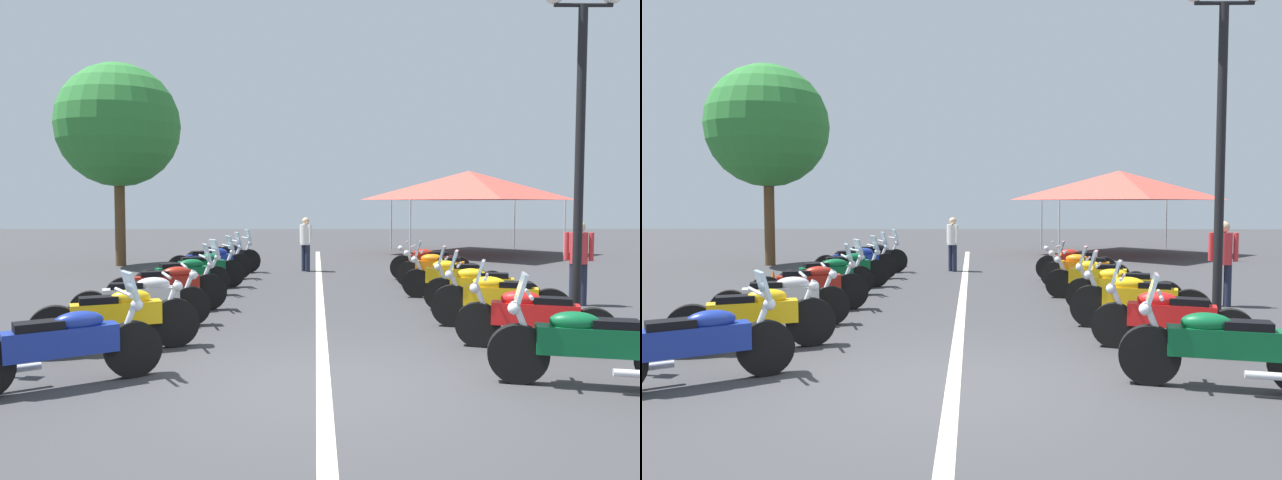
% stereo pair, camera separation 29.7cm
% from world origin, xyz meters
% --- Properties ---
extents(ground_plane, '(80.00, 80.00, 0.00)m').
position_xyz_m(ground_plane, '(0.00, 0.00, 0.00)').
color(ground_plane, '#38383A').
extents(lane_centre_stripe, '(24.30, 0.16, 0.01)m').
position_xyz_m(lane_centre_stripe, '(6.09, 0.00, 0.00)').
color(lane_centre_stripe, beige).
rests_on(lane_centre_stripe, ground_plane).
extents(motorcycle_left_row_0, '(1.27, 1.89, 1.21)m').
position_xyz_m(motorcycle_left_row_0, '(0.03, 2.77, 0.47)').
color(motorcycle_left_row_0, black).
rests_on(motorcycle_left_row_0, ground_plane).
extents(motorcycle_left_row_1, '(1.02, 2.06, 1.01)m').
position_xyz_m(motorcycle_left_row_1, '(1.59, 2.70, 0.47)').
color(motorcycle_left_row_1, black).
rests_on(motorcycle_left_row_1, ground_plane).
extents(motorcycle_left_row_2, '(0.92, 2.08, 1.00)m').
position_xyz_m(motorcycle_left_row_2, '(3.09, 2.80, 0.46)').
color(motorcycle_left_row_2, black).
rests_on(motorcycle_left_row_2, ground_plane).
extents(motorcycle_left_row_3, '(0.95, 2.07, 1.23)m').
position_xyz_m(motorcycle_left_row_3, '(4.52, 2.73, 0.48)').
color(motorcycle_left_row_3, black).
rests_on(motorcycle_left_row_3, ground_plane).
extents(motorcycle_left_row_4, '(1.15, 1.85, 1.21)m').
position_xyz_m(motorcycle_left_row_4, '(6.21, 2.82, 0.46)').
color(motorcycle_left_row_4, black).
rests_on(motorcycle_left_row_4, ground_plane).
extents(motorcycle_left_row_5, '(1.04, 1.88, 1.22)m').
position_xyz_m(motorcycle_left_row_5, '(7.51, 2.66, 0.47)').
color(motorcycle_left_row_5, black).
rests_on(motorcycle_left_row_5, ground_plane).
extents(motorcycle_left_row_6, '(0.98, 2.08, 1.22)m').
position_xyz_m(motorcycle_left_row_6, '(9.14, 2.76, 0.48)').
color(motorcycle_left_row_6, black).
rests_on(motorcycle_left_row_6, ground_plane).
extents(motorcycle_left_row_7, '(1.04, 2.05, 1.22)m').
position_xyz_m(motorcycle_left_row_7, '(10.58, 2.65, 0.48)').
color(motorcycle_left_row_7, black).
rests_on(motorcycle_left_row_7, ground_plane).
extents(motorcycle_right_row_0, '(0.85, 2.13, 1.22)m').
position_xyz_m(motorcycle_right_row_0, '(-0.04, -2.83, 0.47)').
color(motorcycle_right_row_0, black).
rests_on(motorcycle_right_row_0, ground_plane).
extents(motorcycle_right_row_1, '(0.93, 2.02, 1.20)m').
position_xyz_m(motorcycle_right_row_1, '(1.63, -2.81, 0.46)').
color(motorcycle_right_row_1, black).
rests_on(motorcycle_right_row_1, ground_plane).
extents(motorcycle_right_row_2, '(0.91, 2.09, 1.22)m').
position_xyz_m(motorcycle_right_row_2, '(3.01, -2.77, 0.48)').
color(motorcycle_right_row_2, black).
rests_on(motorcycle_right_row_2, ground_plane).
extents(motorcycle_right_row_3, '(0.89, 2.02, 1.19)m').
position_xyz_m(motorcycle_right_row_3, '(4.50, -2.88, 0.46)').
color(motorcycle_right_row_3, black).
rests_on(motorcycle_right_row_3, ground_plane).
extents(motorcycle_right_row_4, '(0.84, 2.09, 1.19)m').
position_xyz_m(motorcycle_right_row_4, '(6.05, -2.73, 0.46)').
color(motorcycle_right_row_4, black).
rests_on(motorcycle_right_row_4, ground_plane).
extents(motorcycle_right_row_5, '(0.93, 1.98, 0.98)m').
position_xyz_m(motorcycle_right_row_5, '(7.62, -2.77, 0.45)').
color(motorcycle_right_row_5, black).
rests_on(motorcycle_right_row_5, ground_plane).
extents(motorcycle_right_row_6, '(0.84, 2.01, 1.00)m').
position_xyz_m(motorcycle_right_row_6, '(9.01, -2.81, 0.45)').
color(motorcycle_right_row_6, black).
rests_on(motorcycle_right_row_6, ground_plane).
extents(street_lamp_twin_globe, '(0.32, 1.22, 5.35)m').
position_xyz_m(street_lamp_twin_globe, '(3.10, -4.03, 3.61)').
color(street_lamp_twin_globe, black).
rests_on(street_lamp_twin_globe, ground_plane).
extents(traffic_cone_0, '(0.36, 0.36, 0.61)m').
position_xyz_m(traffic_cone_0, '(6.01, 3.90, 0.29)').
color(traffic_cone_0, orange).
rests_on(traffic_cone_0, ground_plane).
extents(bystander_0, '(0.44, 0.36, 1.56)m').
position_xyz_m(bystander_0, '(11.15, 0.37, 0.91)').
color(bystander_0, '#1E2338').
rests_on(bystander_0, ground_plane).
extents(bystander_1, '(0.32, 0.50, 1.63)m').
position_xyz_m(bystander_1, '(5.22, -4.97, 0.95)').
color(bystander_1, '#1E2338').
rests_on(bystander_1, ground_plane).
extents(roadside_tree_0, '(3.81, 3.81, 6.29)m').
position_xyz_m(roadside_tree_0, '(12.78, 6.23, 4.37)').
color(roadside_tree_0, brown).
rests_on(roadside_tree_0, ground_plane).
extents(event_tent, '(5.87, 5.87, 3.20)m').
position_xyz_m(event_tent, '(16.99, -5.78, 2.65)').
color(event_tent, '#E54C3F').
rests_on(event_tent, ground_plane).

